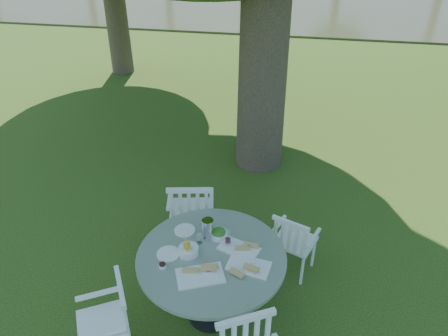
# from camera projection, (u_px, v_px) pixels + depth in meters

# --- Properties ---
(ground) EXTENTS (140.00, 140.00, 0.00)m
(ground) POSITION_uv_depth(u_px,v_px,m) (222.00, 228.00, 5.91)
(ground) COLOR #1D380B
(ground) RESTS_ON ground
(table) EXTENTS (1.49, 1.49, 0.84)m
(table) POSITION_uv_depth(u_px,v_px,m) (212.00, 266.00, 4.39)
(table) COLOR black
(table) RESTS_ON ground
(chair_ne) EXTENTS (0.56, 0.54, 0.86)m
(chair_ne) POSITION_uv_depth(u_px,v_px,m) (292.00, 241.00, 4.96)
(chair_ne) COLOR white
(chair_ne) RESTS_ON ground
(chair_nw) EXTENTS (0.59, 0.57, 1.01)m
(chair_nw) POSITION_uv_depth(u_px,v_px,m) (190.00, 211.00, 5.28)
(chair_nw) COLOR white
(chair_nw) RESTS_ON ground
(chair_sw) EXTENTS (0.64, 0.65, 0.97)m
(chair_sw) POSITION_uv_depth(u_px,v_px,m) (113.00, 318.00, 4.00)
(chair_sw) COLOR white
(chair_sw) RESTS_ON ground
(tableware) EXTENTS (1.14, 0.92, 0.24)m
(tableware) POSITION_uv_depth(u_px,v_px,m) (210.00, 247.00, 4.34)
(tableware) COLOR white
(tableware) RESTS_ON table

